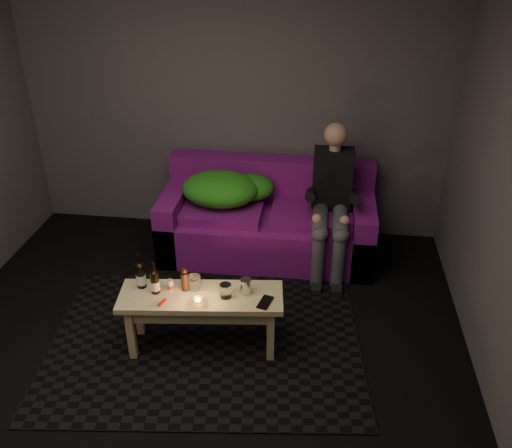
{
  "coord_description": "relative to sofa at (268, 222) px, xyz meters",
  "views": [
    {
      "loc": [
        0.83,
        -2.59,
        2.77
      ],
      "look_at": [
        0.34,
        1.24,
        0.6
      ],
      "focal_mm": 38.0,
      "sensor_mm": 36.0,
      "label": 1
    }
  ],
  "objects": [
    {
      "name": "steel_cup",
      "position": [
        -0.01,
        -1.35,
        0.23
      ],
      "size": [
        0.1,
        0.1,
        0.11
      ],
      "primitive_type": "cylinder",
      "rotation": [
        0.0,
        0.0,
        0.31
      ],
      "color": "silver",
      "rests_on": "coffee_table"
    },
    {
      "name": "smartphone",
      "position": [
        0.14,
        -1.45,
        0.18
      ],
      "size": [
        0.11,
        0.17,
        0.01
      ],
      "primitive_type": "cube",
      "rotation": [
        0.0,
        0.0,
        -0.26
      ],
      "color": "black",
      "rests_on": "coffee_table"
    },
    {
      "name": "room",
      "position": [
        -0.38,
        -1.35,
        1.34
      ],
      "size": [
        4.5,
        4.5,
        4.5
      ],
      "color": "silver",
      "rests_on": "ground"
    },
    {
      "name": "beer_bottle_a",
      "position": [
        -0.76,
        -1.37,
        0.27
      ],
      "size": [
        0.07,
        0.07,
        0.27
      ],
      "color": "black",
      "rests_on": "coffee_table"
    },
    {
      "name": "tealight",
      "position": [
        -0.32,
        -1.52,
        0.2
      ],
      "size": [
        0.07,
        0.07,
        0.05
      ],
      "color": "white",
      "rests_on": "coffee_table"
    },
    {
      "name": "pepper_mill",
      "position": [
        -0.44,
        -1.37,
        0.24
      ],
      "size": [
        0.06,
        0.06,
        0.14
      ],
      "primitive_type": "cylinder",
      "rotation": [
        0.0,
        0.0,
        0.07
      ],
      "color": "black",
      "rests_on": "coffee_table"
    },
    {
      "name": "tumbler_front",
      "position": [
        -0.14,
        -1.41,
        0.22
      ],
      "size": [
        0.1,
        0.1,
        0.1
      ],
      "primitive_type": "cylinder",
      "rotation": [
        0.0,
        0.0,
        0.24
      ],
      "color": "white",
      "rests_on": "coffee_table"
    },
    {
      "name": "green_blanket",
      "position": [
        -0.39,
        -0.01,
        0.32
      ],
      "size": [
        0.85,
        0.58,
        0.29
      ],
      "color": "#1D8718",
      "rests_on": "sofa"
    },
    {
      "name": "person",
      "position": [
        0.57,
        -0.16,
        0.37
      ],
      "size": [
        0.35,
        0.8,
        1.29
      ],
      "color": "black",
      "rests_on": "sofa"
    },
    {
      "name": "beer_bottle_b",
      "position": [
        -0.64,
        -1.42,
        0.26
      ],
      "size": [
        0.06,
        0.06,
        0.25
      ],
      "color": "black",
      "rests_on": "coffee_table"
    },
    {
      "name": "coffee_table",
      "position": [
        -0.32,
        -1.41,
        0.09
      ],
      "size": [
        1.19,
        0.49,
        0.47
      ],
      "rotation": [
        0.0,
        0.0,
        0.11
      ],
      "color": "tan",
      "rests_on": "rug"
    },
    {
      "name": "floor",
      "position": [
        -0.38,
        -1.82,
        -0.3
      ],
      "size": [
        4.5,
        4.5,
        0.0
      ],
      "primitive_type": "plane",
      "color": "black",
      "rests_on": "ground"
    },
    {
      "name": "sofa",
      "position": [
        0.0,
        0.0,
        0.0
      ],
      "size": [
        1.93,
        0.87,
        0.83
      ],
      "color": "#6F0F70",
      "rests_on": "floor"
    },
    {
      "name": "salt_shaker",
      "position": [
        -0.55,
        -1.38,
        0.21
      ],
      "size": [
        0.04,
        0.04,
        0.08
      ],
      "primitive_type": "cylinder",
      "rotation": [
        0.0,
        0.0,
        -0.14
      ],
      "color": "silver",
      "rests_on": "coffee_table"
    },
    {
      "name": "red_lighter",
      "position": [
        -0.56,
        -1.54,
        0.18
      ],
      "size": [
        0.05,
        0.08,
        0.01
      ],
      "primitive_type": "cube",
      "rotation": [
        0.0,
        0.0,
        -0.34
      ],
      "color": "red",
      "rests_on": "coffee_table"
    },
    {
      "name": "tumbler_back",
      "position": [
        -0.38,
        -1.35,
        0.22
      ],
      "size": [
        0.09,
        0.09,
        0.11
      ],
      "primitive_type": "cylinder",
      "rotation": [
        0.0,
        0.0,
        0.03
      ],
      "color": "white",
      "rests_on": "coffee_table"
    },
    {
      "name": "rug",
      "position": [
        -0.32,
        -1.36,
        -0.29
      ],
      "size": [
        2.48,
        1.92,
        0.01
      ],
      "primitive_type": "cube",
      "rotation": [
        0.0,
        0.0,
        0.11
      ],
      "color": "black",
      "rests_on": "floor"
    }
  ]
}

